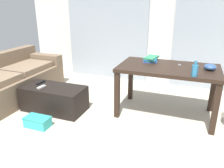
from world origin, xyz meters
TOP-DOWN VIEW (x-y plane):
  - ground_plane at (0.00, 1.21)m, footprint 7.73×7.73m
  - wall_back at (0.00, 3.22)m, footprint 6.00×0.10m
  - curtains at (0.00, 3.13)m, footprint 4.10×0.03m
  - couch at (-2.31, 1.36)m, footprint 0.85×2.09m
  - coffee_table at (-1.31, 1.28)m, footprint 0.98×0.49m
  - craft_table at (0.35, 1.77)m, footprint 1.41×0.81m
  - bottle_near at (0.71, 1.43)m, footprint 0.07×0.07m
  - bowl at (0.90, 1.78)m, footprint 0.16×0.16m
  - book_stack at (0.06, 1.97)m, footprint 0.24×0.31m
  - scissors at (0.49, 1.96)m, footprint 0.05×0.12m
  - tv_remote_primary at (-1.45, 1.19)m, footprint 0.07×0.15m
  - tv_remote_secondary at (-1.60, 1.36)m, footprint 0.04×0.18m
  - shoebox at (-1.23, 0.76)m, footprint 0.35×0.20m

SIDE VIEW (x-z plane):
  - ground_plane at x=0.00m, z-range 0.00..0.00m
  - shoebox at x=-1.23m, z-range 0.00..0.15m
  - coffee_table at x=-1.31m, z-range 0.00..0.39m
  - couch at x=-2.31m, z-range -0.08..0.70m
  - tv_remote_primary at x=-1.45m, z-range 0.39..0.41m
  - tv_remote_secondary at x=-1.60m, z-range 0.39..0.41m
  - craft_table at x=0.35m, z-range 0.28..1.03m
  - scissors at x=0.49m, z-range 0.75..0.76m
  - book_stack at x=0.06m, z-range 0.75..0.83m
  - bowl at x=0.90m, z-range 0.75..0.84m
  - bottle_near at x=0.71m, z-range 0.73..0.93m
  - curtains at x=0.00m, z-range 0.00..2.15m
  - wall_back at x=0.00m, z-range 0.00..2.46m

